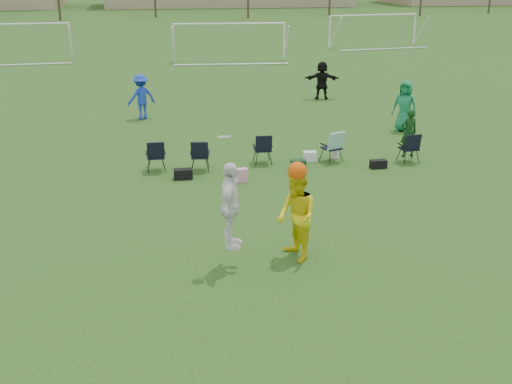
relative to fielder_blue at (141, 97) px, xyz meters
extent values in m
plane|color=#234E18|center=(1.75, -15.59, -0.92)|extent=(260.00, 260.00, 0.00)
imported|color=blue|center=(0.00, 0.00, 0.00)|extent=(1.36, 1.11, 1.83)
imported|color=#15794A|center=(9.80, -3.75, 0.04)|extent=(1.11, 1.08, 1.92)
imported|color=black|center=(8.36, 2.83, -0.03)|extent=(1.71, 0.82, 1.77)
imported|color=white|center=(1.79, -14.34, 0.46)|extent=(0.72, 1.14, 1.81)
imported|color=yellow|center=(3.21, -14.11, 0.05)|extent=(0.93, 1.09, 1.94)
sphere|color=#E2520B|center=(3.21, -14.11, 1.06)|extent=(0.39, 0.39, 0.39)
cylinder|color=white|center=(1.69, -14.29, 1.89)|extent=(0.27, 0.27, 0.08)
imported|color=#0F3812|center=(8.39, -7.58, 0.01)|extent=(0.61, 0.44, 1.56)
cube|color=black|center=(1.17, -8.22, -0.77)|extent=(0.56, 0.31, 0.30)
cube|color=pink|center=(2.82, -8.78, -0.72)|extent=(0.37, 0.26, 0.40)
cube|color=#0E361B|center=(4.75, -7.78, -0.78)|extent=(0.46, 0.29, 0.28)
cube|color=white|center=(5.31, -7.07, -0.76)|extent=(0.44, 0.33, 0.32)
cylinder|color=white|center=(6.20, -6.87, -0.77)|extent=(0.26, 0.26, 0.30)
cube|color=black|center=(7.22, -8.15, -0.79)|extent=(0.51, 0.28, 0.26)
cube|color=black|center=(0.41, -7.27, -0.44)|extent=(0.62, 0.62, 0.96)
cube|color=black|center=(1.74, -7.45, -0.44)|extent=(0.66, 0.66, 0.96)
cube|color=black|center=(3.76, -7.03, -0.44)|extent=(0.61, 0.61, 0.96)
cube|color=black|center=(5.97, -7.20, -0.44)|extent=(0.77, 0.77, 0.96)
cube|color=black|center=(8.39, -7.68, -0.44)|extent=(0.65, 0.65, 0.96)
cylinder|color=white|center=(-4.61, 18.73, 0.28)|extent=(0.12, 0.12, 2.40)
cylinder|color=white|center=(-8.25, 18.41, 1.48)|extent=(7.28, 0.76, 0.12)
cylinder|color=white|center=(2.11, 16.66, 0.28)|extent=(0.12, 0.12, 2.40)
cylinder|color=white|center=(9.39, 16.15, 0.28)|extent=(0.12, 0.12, 2.40)
cylinder|color=white|center=(5.75, 16.41, 1.48)|extent=(7.29, 0.63, 0.12)
cylinder|color=white|center=(14.13, 21.90, 0.28)|extent=(0.12, 0.12, 2.40)
cylinder|color=white|center=(21.36, 22.92, 0.28)|extent=(0.12, 0.12, 2.40)
cylinder|color=white|center=(17.75, 22.41, 1.48)|extent=(7.25, 1.13, 0.12)
camera|label=1|loc=(0.28, -26.31, 5.01)|focal=45.00mm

